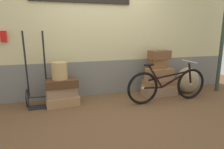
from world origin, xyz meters
TOP-DOWN VIEW (x-y plane):
  - ground at (0.00, 0.00)m, footprint 8.40×5.20m
  - station_building at (0.01, 0.85)m, footprint 6.40×0.74m
  - suitcase_0 at (-0.88, 0.37)m, footprint 0.63×0.45m
  - suitcase_1 at (-0.89, 0.39)m, footprint 0.59×0.40m
  - suitcase_2 at (-0.87, 0.36)m, footprint 0.60×0.36m
  - suitcase_3 at (1.20, 0.36)m, footprint 0.74×0.36m
  - suitcase_4 at (1.22, 0.39)m, footprint 0.71×0.39m
  - suitcase_5 at (1.18, 0.37)m, footprint 0.60×0.38m
  - suitcase_6 at (1.19, 0.35)m, footprint 0.58×0.32m
  - suitcase_7 at (1.17, 0.39)m, footprint 0.35×0.19m
  - suitcase_8 at (1.19, 0.40)m, footprint 0.48×0.30m
  - wicker_basket at (-0.90, 0.38)m, footprint 0.29×0.29m
  - luggage_trolley at (-1.32, 0.44)m, footprint 0.41×0.39m
  - burlap_sack at (1.89, 0.33)m, footprint 0.53×0.45m
  - bicycle at (1.14, -0.04)m, footprint 1.72×0.46m

SIDE VIEW (x-z plane):
  - ground at x=0.00m, z-range -0.06..0.00m
  - suitcase_0 at x=-0.88m, z-range 0.00..0.17m
  - suitcase_3 at x=1.20m, z-range 0.00..0.21m
  - suitcase_1 at x=-0.89m, z-range 0.17..0.36m
  - suitcase_4 at x=1.22m, z-range 0.21..0.33m
  - burlap_sack at x=1.89m, z-range 0.00..0.58m
  - luggage_trolley at x=-1.32m, z-range -0.39..1.00m
  - bicycle at x=1.14m, z-range -0.06..0.74m
  - suitcase_5 at x=1.18m, z-range 0.33..0.46m
  - suitcase_2 at x=-0.87m, z-range 0.36..0.51m
  - suitcase_6 at x=1.19m, z-range 0.46..0.60m
  - wicker_basket at x=-0.90m, z-range 0.51..0.83m
  - suitcase_7 at x=1.17m, z-range 0.60..0.79m
  - suitcase_8 at x=1.19m, z-range 0.79..0.98m
  - station_building at x=0.01m, z-range 0.01..2.58m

